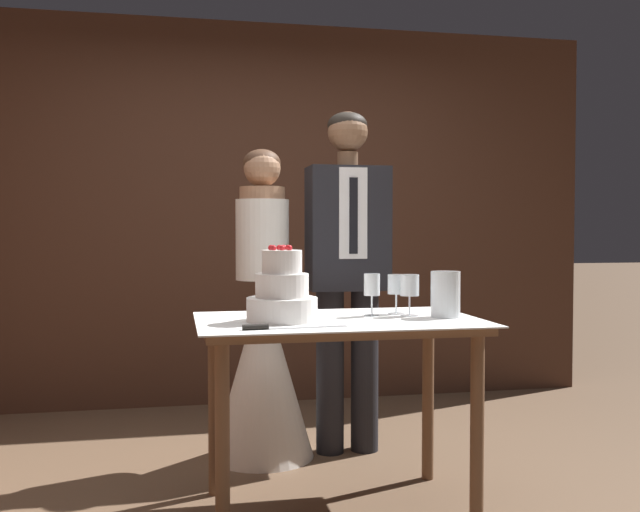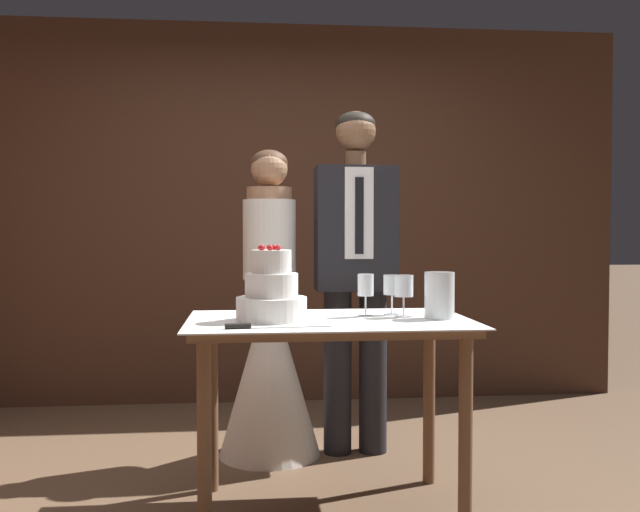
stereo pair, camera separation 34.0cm
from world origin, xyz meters
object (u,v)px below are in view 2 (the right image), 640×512
Objects in this scene: wine_glass_middle at (404,288)px; cake_table at (329,346)px; cake_knife at (258,326)px; hurricane_candle at (439,296)px; groom at (355,260)px; wine_glass_near at (392,286)px; tiered_cake at (272,294)px; wine_glass_far at (366,287)px; bride at (270,344)px.

cake_table is at bearing -174.56° from wine_glass_middle.
cake_knife is 0.81m from hurricane_candle.
wine_glass_middle is 0.10× the size of groom.
tiered_cake is at bearing -165.04° from wine_glass_near.
groom is (-0.24, 0.81, 0.12)m from hurricane_candle.
wine_glass_far is 0.94× the size of hurricane_candle.
wine_glass_far is 0.89m from bride.
tiered_cake is 1.59× the size of hurricane_candle.
wine_glass_middle is (0.58, 0.06, 0.01)m from tiered_cake.
hurricane_candle is at bearing -49.22° from bride.
cake_knife is (-0.06, -0.23, -0.11)m from tiered_cake.
wine_glass_near is at bearing -84.31° from groom.
bride reaches higher than tiered_cake.
bride is 0.89× the size of groom.
wine_glass_middle is at bearing 5.49° from tiered_cake.
wine_glass_near is (0.30, 0.12, 0.24)m from cake_table.
cake_knife is 0.26× the size of bride.
hurricane_candle is 0.12× the size of bride.
cake_table is at bearing -106.48° from groom.
wine_glass_middle is (0.64, 0.29, 0.12)m from cake_knife.
wine_glass_middle is at bearing 5.44° from cake_table.
wine_glass_near reaches higher than cake_knife.
hurricane_candle is at bearing -19.02° from wine_glass_far.
cake_table is 0.88m from groom.
tiered_cake is 1.73× the size of wine_glass_middle.
groom is at bearing 85.01° from wine_glass_far.
tiered_cake is at bearing -120.65° from groom.
tiered_cake reaches higher than wine_glass_near.
cake_table is 6.42× the size of wine_glass_far.
cake_table is at bearing 175.96° from hurricane_candle.
wine_glass_middle is 0.98× the size of wine_glass_far.
tiered_cake is at bearing -91.05° from bride.
wine_glass_middle is (0.33, 0.03, 0.24)m from cake_table.
cake_knife is (-0.31, -0.26, 0.12)m from cake_table.
wine_glass_near is at bearing 110.96° from wine_glass_middle.
cake_knife is 0.59m from wine_glass_far.
bride is (0.01, 0.80, -0.34)m from tiered_cake.
wine_glass_far is 0.72m from groom.
hurricane_candle is at bearing -41.43° from wine_glass_near.
bride is (-0.53, 0.66, -0.36)m from wine_glass_near.
cake_table is 0.52m from hurricane_candle.
bride reaches higher than hurricane_candle.
wine_glass_near is at bearing 138.57° from hurricane_candle.
cake_table is at bearing 34.97° from cake_knife.
cake_knife reaches higher than cake_table.
tiered_cake is 0.72m from hurricane_candle.
hurricane_candle is (0.72, -0.01, -0.02)m from tiered_cake.
cake_knife is 2.22× the size of wine_glass_far.
tiered_cake is 0.56m from wine_glass_near.
wine_glass_far is at bearing 22.77° from cake_table.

